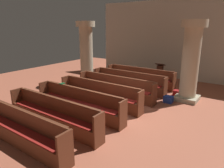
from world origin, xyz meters
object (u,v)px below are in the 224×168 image
object	(u,v)px
pew_row_2	(115,86)
pillar_far_side	(86,51)
pew_row_0	(140,76)
pillar_aisle_side	(191,60)
pew_row_3	(99,93)
lectern	(160,74)
pew_row_5	(52,112)
kneeler_box_blue	(168,99)
pew_row_1	(129,81)
pew_row_6	(18,127)
kneeler_box_red	(177,93)
pew_row_4	(79,101)
hymn_book	(62,84)

from	to	relation	value
pew_row_2	pillar_far_side	world-z (taller)	pillar_far_side
pew_row_0	pillar_aisle_side	xyz separation A→B (m)	(2.71, -0.87, 1.23)
pew_row_3	lectern	bearing A→B (deg)	82.11
pew_row_5	kneeler_box_blue	distance (m)	4.67
pew_row_1	pew_row_2	size ratio (longest dim) A/B	1.00
pew_row_3	lectern	world-z (taller)	lectern
pew_row_1	lectern	bearing A→B (deg)	74.51
pew_row_3	pillar_aisle_side	world-z (taller)	pillar_aisle_side
pew_row_6	pew_row_2	bearing A→B (deg)	90.00
kneeler_box_red	pew_row_4	bearing A→B (deg)	-118.76
hymn_book	pew_row_0	bearing A→B (deg)	76.95
pew_row_2	pew_row_6	xyz separation A→B (m)	(0.00, -4.58, 0.00)
pew_row_1	pew_row_2	bearing A→B (deg)	-90.00
pew_row_1	pew_row_2	distance (m)	1.14
pillar_aisle_side	kneeler_box_red	distance (m)	1.69
pew_row_6	pillar_far_side	distance (m)	6.41
pew_row_5	pillar_aisle_side	world-z (taller)	pillar_aisle_side
pew_row_6	lectern	xyz separation A→B (m)	(0.63, 8.01, -0.03)
hymn_book	pew_row_5	bearing A→B (deg)	-52.65
pew_row_6	kneeler_box_blue	world-z (taller)	pew_row_6
pillar_far_side	pew_row_5	bearing A→B (deg)	-59.74
pew_row_3	pew_row_6	distance (m)	3.43
pew_row_4	pillar_aisle_side	xyz separation A→B (m)	(2.71, 3.71, 1.23)
pew_row_2	pillar_aisle_side	world-z (taller)	pillar_aisle_side
lectern	kneeler_box_red	distance (m)	2.34
pew_row_4	pillar_aisle_side	size ratio (longest dim) A/B	1.14
hymn_book	kneeler_box_blue	size ratio (longest dim) A/B	0.53
pillar_aisle_side	kneeler_box_red	size ratio (longest dim) A/B	9.47
pew_row_4	lectern	size ratio (longest dim) A/B	3.47
pillar_far_side	hymn_book	xyz separation A→B (m)	(1.64, -3.23, -0.78)
pew_row_0	kneeler_box_red	world-z (taller)	pew_row_0
pew_row_4	kneeler_box_blue	world-z (taller)	pew_row_4
pew_row_2	pew_row_4	size ratio (longest dim) A/B	1.00
kneeler_box_blue	pew_row_0	bearing A→B (deg)	143.59
pew_row_1	pew_row_4	distance (m)	3.43
pew_row_1	kneeler_box_red	xyz separation A→B (m)	(2.21, 0.59, -0.36)
pillar_far_side	pew_row_3	bearing A→B (deg)	-40.49
pew_row_6	hymn_book	world-z (taller)	hymn_book
pew_row_1	pew_row_4	bearing A→B (deg)	-90.00
pew_row_2	pew_row_6	distance (m)	4.58
pew_row_2	kneeler_box_red	size ratio (longest dim) A/B	10.83
lectern	kneeler_box_blue	size ratio (longest dim) A/B	3.09
pew_row_3	pillar_aisle_side	distance (m)	3.93
pew_row_6	pew_row_3	bearing A→B (deg)	90.00
pew_row_1	kneeler_box_red	world-z (taller)	pew_row_1
pew_row_5	pillar_aisle_side	distance (m)	5.69
pew_row_6	lectern	bearing A→B (deg)	85.47
hymn_book	kneeler_box_red	size ratio (longest dim) A/B	0.54
pew_row_0	kneeler_box_blue	xyz separation A→B (m)	(2.18, -1.60, -0.35)
hymn_book	kneeler_box_blue	xyz separation A→B (m)	(3.19, 2.78, -0.80)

